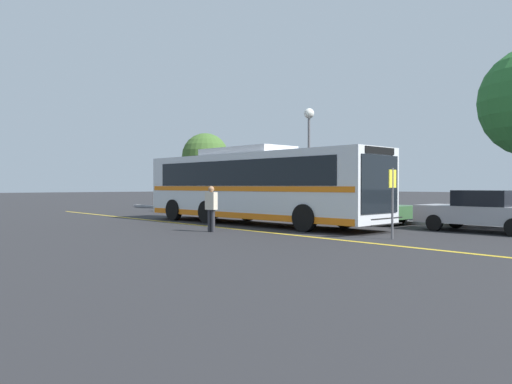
{
  "coord_description": "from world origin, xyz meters",
  "views": [
    {
      "loc": [
        15.89,
        -14.45,
        1.66
      ],
      "look_at": [
        -0.29,
        -0.29,
        1.39
      ],
      "focal_mm": 35.0,
      "sensor_mm": 36.0,
      "label": 1
    }
  ],
  "objects_px": {
    "parked_car_1": "(256,202)",
    "parked_car_2": "(362,209)",
    "bus_stop_sign": "(392,194)",
    "street_lamp": "(309,134)",
    "pedestrian_0": "(211,206)",
    "tree_0": "(205,157)",
    "parked_car_0": "(191,200)",
    "parked_car_3": "(483,211)",
    "transit_bus": "(256,184)"
  },
  "relations": [
    {
      "from": "parked_car_1",
      "to": "parked_car_2",
      "type": "relative_size",
      "value": 1.02
    },
    {
      "from": "parked_car_2",
      "to": "bus_stop_sign",
      "type": "xyz_separation_m",
      "value": [
        4.55,
        -4.59,
        0.75
      ]
    },
    {
      "from": "bus_stop_sign",
      "to": "street_lamp",
      "type": "distance_m",
      "value": 12.08
    },
    {
      "from": "pedestrian_0",
      "to": "tree_0",
      "type": "height_order",
      "value": "tree_0"
    },
    {
      "from": "bus_stop_sign",
      "to": "parked_car_0",
      "type": "bearing_deg",
      "value": -106.27
    },
    {
      "from": "parked_car_3",
      "to": "bus_stop_sign",
      "type": "xyz_separation_m",
      "value": [
        -0.78,
        -4.53,
        0.65
      ]
    },
    {
      "from": "parked_car_0",
      "to": "bus_stop_sign",
      "type": "relative_size",
      "value": 1.84
    },
    {
      "from": "transit_bus",
      "to": "parked_car_3",
      "type": "relative_size",
      "value": 2.8
    },
    {
      "from": "parked_car_0",
      "to": "street_lamp",
      "type": "distance_m",
      "value": 9.03
    },
    {
      "from": "tree_0",
      "to": "parked_car_3",
      "type": "bearing_deg",
      "value": -8.66
    },
    {
      "from": "parked_car_1",
      "to": "pedestrian_0",
      "type": "relative_size",
      "value": 2.86
    },
    {
      "from": "bus_stop_sign",
      "to": "parked_car_1",
      "type": "bearing_deg",
      "value": -113.77
    },
    {
      "from": "parked_car_2",
      "to": "bus_stop_sign",
      "type": "distance_m",
      "value": 6.51
    },
    {
      "from": "parked_car_1",
      "to": "pedestrian_0",
      "type": "xyz_separation_m",
      "value": [
        5.8,
        -7.19,
        0.16
      ]
    },
    {
      "from": "transit_bus",
      "to": "parked_car_2",
      "type": "bearing_deg",
      "value": 140.86
    },
    {
      "from": "street_lamp",
      "to": "pedestrian_0",
      "type": "bearing_deg",
      "value": -67.35
    },
    {
      "from": "street_lamp",
      "to": "tree_0",
      "type": "bearing_deg",
      "value": 173.85
    },
    {
      "from": "parked_car_3",
      "to": "parked_car_1",
      "type": "bearing_deg",
      "value": 89.18
    },
    {
      "from": "parked_car_2",
      "to": "pedestrian_0",
      "type": "xyz_separation_m",
      "value": [
        -1.15,
        -7.36,
        0.28
      ]
    },
    {
      "from": "parked_car_3",
      "to": "pedestrian_0",
      "type": "distance_m",
      "value": 9.77
    },
    {
      "from": "transit_bus",
      "to": "bus_stop_sign",
      "type": "height_order",
      "value": "transit_bus"
    },
    {
      "from": "parked_car_1",
      "to": "bus_stop_sign",
      "type": "distance_m",
      "value": 12.34
    },
    {
      "from": "parked_car_1",
      "to": "tree_0",
      "type": "relative_size",
      "value": 0.86
    },
    {
      "from": "parked_car_3",
      "to": "tree_0",
      "type": "xyz_separation_m",
      "value": [
        -21.81,
        3.32,
        3.04
      ]
    },
    {
      "from": "parked_car_2",
      "to": "tree_0",
      "type": "xyz_separation_m",
      "value": [
        -16.47,
        3.26,
        3.13
      ]
    },
    {
      "from": "parked_car_2",
      "to": "bus_stop_sign",
      "type": "relative_size",
      "value": 2.1
    },
    {
      "from": "transit_bus",
      "to": "parked_car_0",
      "type": "relative_size",
      "value": 3.11
    },
    {
      "from": "parked_car_0",
      "to": "parked_car_1",
      "type": "height_order",
      "value": "parked_car_1"
    },
    {
      "from": "transit_bus",
      "to": "parked_car_2",
      "type": "xyz_separation_m",
      "value": [
        2.8,
        3.8,
        -1.07
      ]
    },
    {
      "from": "parked_car_2",
      "to": "pedestrian_0",
      "type": "relative_size",
      "value": 2.82
    },
    {
      "from": "street_lamp",
      "to": "transit_bus",
      "type": "bearing_deg",
      "value": -68.65
    },
    {
      "from": "transit_bus",
      "to": "street_lamp",
      "type": "xyz_separation_m",
      "value": [
        -2.28,
        5.83,
        2.75
      ]
    },
    {
      "from": "transit_bus",
      "to": "parked_car_1",
      "type": "bearing_deg",
      "value": -133.85
    },
    {
      "from": "parked_car_3",
      "to": "bus_stop_sign",
      "type": "distance_m",
      "value": 4.64
    },
    {
      "from": "tree_0",
      "to": "parked_car_0",
      "type": "bearing_deg",
      "value": -45.92
    },
    {
      "from": "parked_car_2",
      "to": "parked_car_3",
      "type": "height_order",
      "value": "parked_car_3"
    },
    {
      "from": "tree_0",
      "to": "street_lamp",
      "type": "bearing_deg",
      "value": -6.15
    },
    {
      "from": "parked_car_2",
      "to": "street_lamp",
      "type": "distance_m",
      "value": 6.67
    },
    {
      "from": "parked_car_0",
      "to": "bus_stop_sign",
      "type": "distance_m",
      "value": 18.0
    },
    {
      "from": "tree_0",
      "to": "parked_car_2",
      "type": "bearing_deg",
      "value": -11.2
    },
    {
      "from": "parked_car_2",
      "to": "parked_car_0",
      "type": "bearing_deg",
      "value": 88.62
    },
    {
      "from": "parked_car_2",
      "to": "transit_bus",
      "type": "bearing_deg",
      "value": 140.54
    },
    {
      "from": "parked_car_1",
      "to": "transit_bus",
      "type": "bearing_deg",
      "value": -131.39
    },
    {
      "from": "transit_bus",
      "to": "pedestrian_0",
      "type": "bearing_deg",
      "value": 21.96
    },
    {
      "from": "parked_car_3",
      "to": "pedestrian_0",
      "type": "xyz_separation_m",
      "value": [
        -6.49,
        -7.3,
        0.19
      ]
    },
    {
      "from": "parked_car_3",
      "to": "pedestrian_0",
      "type": "height_order",
      "value": "pedestrian_0"
    },
    {
      "from": "bus_stop_sign",
      "to": "street_lamp",
      "type": "xyz_separation_m",
      "value": [
        -9.63,
        6.62,
        3.07
      ]
    },
    {
      "from": "parked_car_3",
      "to": "parked_car_2",
      "type": "bearing_deg",
      "value": 88.01
    },
    {
      "from": "transit_bus",
      "to": "parked_car_3",
      "type": "xyz_separation_m",
      "value": [
        8.13,
        3.73,
        -0.98
      ]
    },
    {
      "from": "pedestrian_0",
      "to": "bus_stop_sign",
      "type": "xyz_separation_m",
      "value": [
        5.71,
        2.77,
        0.47
      ]
    }
  ]
}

